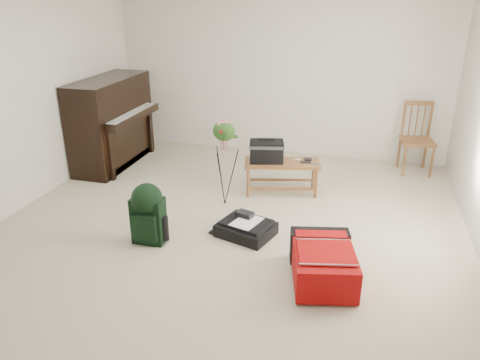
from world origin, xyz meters
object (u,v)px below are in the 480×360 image
(piano, at_px, (113,124))
(black_duffel, at_px, (246,228))
(green_backpack, at_px, (148,211))
(bench, at_px, (272,154))
(flower_stand, at_px, (224,164))
(dining_chair, at_px, (417,139))
(red_suitcase, at_px, (324,260))

(piano, bearing_deg, black_duffel, -33.45)
(green_backpack, bearing_deg, piano, 125.42)
(piano, distance_m, black_duffel, 2.93)
(bench, distance_m, green_backpack, 1.85)
(bench, height_order, green_backpack, bench)
(black_duffel, bearing_deg, green_backpack, -139.34)
(flower_stand, bearing_deg, piano, 135.69)
(bench, bearing_deg, dining_chair, 20.57)
(bench, height_order, flower_stand, flower_stand)
(green_backpack, bearing_deg, flower_stand, 64.53)
(dining_chair, relative_size, green_backpack, 1.52)
(black_duffel, xyz_separation_m, green_backpack, (-0.92, -0.40, 0.27))
(black_duffel, bearing_deg, piano, 163.81)
(red_suitcase, height_order, black_duffel, red_suitcase)
(black_duffel, xyz_separation_m, flower_stand, (-0.44, 0.67, 0.43))
(flower_stand, bearing_deg, red_suitcase, -62.46)
(green_backpack, xyz_separation_m, flower_stand, (0.48, 1.07, 0.16))
(red_suitcase, bearing_deg, flower_stand, 123.93)
(dining_chair, distance_m, red_suitcase, 3.14)
(piano, relative_size, green_backpack, 2.34)
(black_duffel, bearing_deg, flower_stand, 140.53)
(bench, height_order, dining_chair, dining_chair)
(bench, xyz_separation_m, black_duffel, (-0.02, -1.19, -0.42))
(dining_chair, height_order, flower_stand, flower_stand)
(piano, relative_size, black_duffel, 2.30)
(piano, distance_m, green_backpack, 2.49)
(dining_chair, bearing_deg, flower_stand, -151.43)
(red_suitcase, bearing_deg, dining_chair, 59.37)
(dining_chair, height_order, black_duffel, dining_chair)
(red_suitcase, xyz_separation_m, black_duffel, (-0.87, 0.56, -0.09))
(piano, distance_m, flower_stand, 2.17)
(piano, distance_m, red_suitcase, 3.93)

